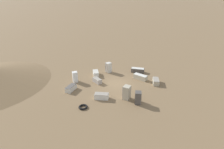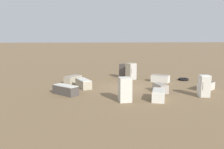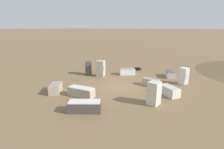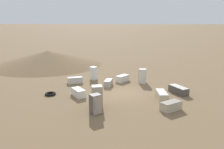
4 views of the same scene
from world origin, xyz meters
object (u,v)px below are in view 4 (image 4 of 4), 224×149
discarded_fridge_0 (123,78)px  discarded_fridge_3 (94,73)px  discarded_fridge_2 (108,83)px  scrap_tire (50,94)px  discarded_fridge_6 (142,76)px  discarded_fridge_4 (171,106)px  discarded_fridge_7 (75,80)px  discarded_fridge_9 (162,96)px  discarded_fridge_5 (96,104)px  discarded_fridge_10 (97,96)px  discarded_fridge_1 (78,93)px  discarded_fridge_8 (178,90)px

discarded_fridge_0 → discarded_fridge_3: size_ratio=1.17×
discarded_fridge_2 → scrap_tire: bearing=-138.6°
discarded_fridge_6 → discarded_fridge_4: bearing=-156.4°
discarded_fridge_4 → discarded_fridge_7: bearing=-163.3°
discarded_fridge_7 → discarded_fridge_9: 9.57m
discarded_fridge_0 → scrap_tire: discarded_fridge_0 is taller
discarded_fridge_0 → discarded_fridge_3: bearing=28.3°
discarded_fridge_5 → discarded_fridge_10: 1.50m
discarded_fridge_2 → discarded_fridge_7: discarded_fridge_7 is taller
discarded_fridge_0 → discarded_fridge_2: bearing=89.6°
discarded_fridge_0 → discarded_fridge_1: discarded_fridge_0 is taller
discarded_fridge_0 → discarded_fridge_9: bearing=158.9°
discarded_fridge_10 → discarded_fridge_4: bearing=-20.0°
discarded_fridge_1 → discarded_fridge_8: bearing=-27.7°
discarded_fridge_8 → scrap_tire: discarded_fridge_8 is taller
discarded_fridge_4 → discarded_fridge_5: size_ratio=1.22×
discarded_fridge_0 → discarded_fridge_1: (3.40, 5.41, -0.01)m
discarded_fridge_4 → discarded_fridge_0: bearing=169.9°
discarded_fridge_1 → discarded_fridge_2: 4.07m
discarded_fridge_0 → discarded_fridge_5: bearing=116.0°
discarded_fridge_2 → discarded_fridge_3: 3.03m
discarded_fridge_9 → discarded_fridge_3: bearing=133.7°
discarded_fridge_8 → discarded_fridge_10: size_ratio=1.27×
discarded_fridge_0 → discarded_fridge_3: 3.34m
discarded_fridge_7 → discarded_fridge_8: discarded_fridge_8 is taller
discarded_fridge_5 → discarded_fridge_6: discarded_fridge_6 is taller
discarded_fridge_5 → discarded_fridge_6: 9.05m
discarded_fridge_9 → scrap_tire: bearing=172.9°
discarded_fridge_3 → discarded_fridge_9: 8.99m
discarded_fridge_5 → discarded_fridge_8: (-6.54, -5.39, -0.38)m
discarded_fridge_4 → discarded_fridge_8: discarded_fridge_8 is taller
discarded_fridge_1 → discarded_fridge_6: bearing=1.8°
discarded_fridge_9 → scrap_tire: size_ratio=2.10×
discarded_fridge_2 → discarded_fridge_9: 6.05m
discarded_fridge_10 → discarded_fridge_2: bearing=71.1°
discarded_fridge_0 → discarded_fridge_10: (1.32, 7.34, 0.47)m
discarded_fridge_8 → discarded_fridge_6: bearing=103.9°
discarded_fridge_5 → discarded_fridge_8: 8.48m
discarded_fridge_0 → discarded_fridge_2: (1.28, 1.93, -0.03)m
discarded_fridge_8 → discarded_fridge_7: bearing=135.5°
discarded_fridge_3 → discarded_fridge_6: (-5.45, 0.67, 0.03)m
discarded_fridge_5 → discarded_fridge_9: 6.07m
discarded_fridge_0 → discarded_fridge_7: bearing=48.5°
discarded_fridge_1 → discarded_fridge_6: (-5.55, -5.02, 0.44)m
discarded_fridge_0 → discarded_fridge_10: 7.47m
discarded_fridge_4 → discarded_fridge_3: bearing=-175.5°
discarded_fridge_5 → scrap_tire: bearing=-75.3°
discarded_fridge_8 → scrap_tire: (11.40, 2.03, -0.23)m
discarded_fridge_6 → discarded_fridge_0: bearing=86.8°
discarded_fridge_1 → discarded_fridge_4: discarded_fridge_4 is taller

